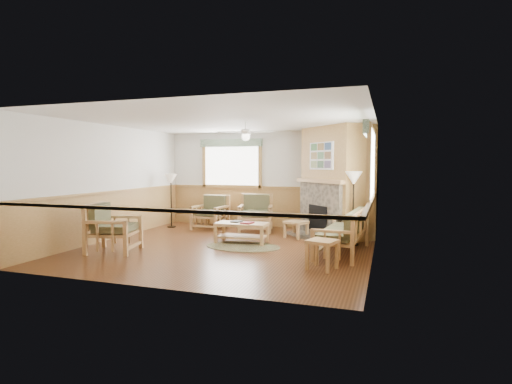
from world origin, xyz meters
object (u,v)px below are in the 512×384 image
(sofa, at_px, (342,232))
(armchair_back_right, at_px, (256,213))
(floor_lamp_right, at_px, (353,208))
(armchair_left, at_px, (114,228))
(coffee_table, at_px, (242,233))
(footstool, at_px, (296,229))
(floor_lamp_left, at_px, (171,201))
(end_table_chairs, at_px, (218,217))
(armchair_back_left, at_px, (210,212))
(end_table_sofa, at_px, (322,255))

(sofa, bearing_deg, armchair_back_right, -124.14)
(floor_lamp_right, bearing_deg, armchair_left, -153.76)
(armchair_left, height_order, coffee_table, armchair_left)
(coffee_table, distance_m, footstool, 1.44)
(floor_lamp_right, bearing_deg, floor_lamp_left, 169.59)
(sofa, distance_m, armchair_back_right, 3.21)
(floor_lamp_left, bearing_deg, coffee_table, -29.16)
(end_table_chairs, bearing_deg, armchair_back_right, -17.34)
(armchair_back_left, distance_m, coffee_table, 2.20)
(armchair_back_left, bearing_deg, end_table_sofa, -37.26)
(end_table_chairs, xyz_separation_m, end_table_sofa, (3.59, -3.77, -0.02))
(end_table_chairs, bearing_deg, floor_lamp_right, -21.02)
(coffee_table, distance_m, end_table_chairs, 2.55)
(armchair_back_right, height_order, floor_lamp_left, floor_lamp_left)
(armchair_back_right, bearing_deg, sofa, -52.15)
(armchair_left, bearing_deg, armchair_back_left, -25.18)
(footstool, bearing_deg, armchair_back_left, 167.31)
(armchair_left, relative_size, footstool, 2.12)
(armchair_back_right, height_order, armchair_left, armchair_left)
(sofa, bearing_deg, floor_lamp_right, 176.82)
(armchair_left, height_order, end_table_sofa, armchair_left)
(armchair_left, distance_m, end_table_chairs, 3.81)
(end_table_chairs, xyz_separation_m, floor_lamp_left, (-1.18, -0.57, 0.48))
(end_table_sofa, bearing_deg, coffee_table, 140.73)
(sofa, bearing_deg, footstool, -132.67)
(armchair_back_right, xyz_separation_m, footstool, (1.25, -0.66, -0.28))
(sofa, xyz_separation_m, armchair_back_right, (-2.49, 2.02, 0.05))
(floor_lamp_left, bearing_deg, sofa, -20.55)
(floor_lamp_left, bearing_deg, armchair_back_right, 3.87)
(end_table_chairs, distance_m, footstool, 2.74)
(sofa, distance_m, coffee_table, 2.31)
(armchair_back_right, distance_m, floor_lamp_right, 2.87)
(armchair_back_left, xyz_separation_m, armchair_left, (-0.63, -3.26, 0.04))
(sofa, xyz_separation_m, armchair_left, (-4.42, -1.32, 0.06))
(footstool, relative_size, floor_lamp_right, 0.29)
(coffee_table, bearing_deg, end_table_sofa, -41.10)
(coffee_table, height_order, floor_lamp_right, floor_lamp_right)
(armchair_left, height_order, floor_lamp_left, floor_lamp_left)
(end_table_sofa, relative_size, floor_lamp_right, 0.31)
(end_table_chairs, relative_size, floor_lamp_left, 0.36)
(armchair_back_right, relative_size, footstool, 2.07)
(end_table_chairs, distance_m, floor_lamp_left, 1.40)
(armchair_back_left, relative_size, armchair_left, 0.92)
(footstool, bearing_deg, sofa, -47.60)
(end_table_sofa, bearing_deg, sofa, 82.02)
(end_table_chairs, height_order, floor_lamp_left, floor_lamp_left)
(end_table_chairs, height_order, end_table_sofa, end_table_chairs)
(footstool, bearing_deg, armchair_left, -139.73)
(sofa, xyz_separation_m, floor_lamp_left, (-4.96, 1.86, 0.32))
(coffee_table, bearing_deg, floor_lamp_left, 149.02)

